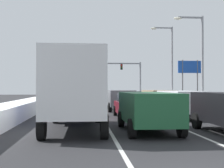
# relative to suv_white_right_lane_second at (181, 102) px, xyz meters

# --- Properties ---
(ground_plane) EXTENTS (120.43, 120.43, 0.00)m
(ground_plane) POSITION_rel_suv_white_right_lane_second_xyz_m (-3.24, 5.09, -1.02)
(ground_plane) COLOR #28282B
(lane_stripe_between_right_lane_and_center_lane) EXTENTS (0.14, 50.95, 0.01)m
(lane_stripe_between_right_lane_and_center_lane) POSITION_rel_suv_white_right_lane_second_xyz_m (-1.54, 9.72, -1.01)
(lane_stripe_between_right_lane_and_center_lane) COLOR silver
(lane_stripe_between_right_lane_and_center_lane) RESTS_ON ground
(lane_stripe_between_center_lane_and_left_lane) EXTENTS (0.14, 50.95, 0.01)m
(lane_stripe_between_center_lane_and_left_lane) POSITION_rel_suv_white_right_lane_second_xyz_m (-4.94, 9.72, -1.01)
(lane_stripe_between_center_lane_and_left_lane) COLOR silver
(lane_stripe_between_center_lane_and_left_lane) RESTS_ON ground
(snow_bank_right_shoulder) EXTENTS (2.13, 50.95, 0.73)m
(snow_bank_right_shoulder) POSITION_rel_suv_white_right_lane_second_xyz_m (3.76, 9.72, -0.65)
(snow_bank_right_shoulder) COLOR white
(snow_bank_right_shoulder) RESTS_ON ground
(snow_bank_left_shoulder) EXTENTS (1.72, 50.95, 0.95)m
(snow_bank_left_shoulder) POSITION_rel_suv_white_right_lane_second_xyz_m (-10.24, 9.72, -0.54)
(snow_bank_left_shoulder) COLOR white
(snow_bank_left_shoulder) RESTS_ON ground
(suv_white_right_lane_second) EXTENTS (2.16, 4.90, 1.67)m
(suv_white_right_lane_second) POSITION_rel_suv_white_right_lane_second_xyz_m (0.00, 0.00, 0.00)
(suv_white_right_lane_second) COLOR silver
(suv_white_right_lane_second) RESTS_ON ground
(suv_tan_right_lane_third) EXTENTS (2.16, 4.90, 1.67)m
(suv_tan_right_lane_third) POSITION_rel_suv_white_right_lane_second_xyz_m (0.11, 6.54, 0.00)
(suv_tan_right_lane_third) COLOR #937F60
(suv_tan_right_lane_third) RESTS_ON ground
(sedan_red_right_lane_fourth) EXTENTS (2.00, 4.50, 1.51)m
(sedan_red_right_lane_fourth) POSITION_rel_suv_white_right_lane_second_xyz_m (-0.05, 12.23, -0.25)
(sedan_red_right_lane_fourth) COLOR maroon
(sedan_red_right_lane_fourth) RESTS_ON ground
(suv_green_center_lane_nearest) EXTENTS (2.16, 4.90, 1.67)m
(suv_green_center_lane_nearest) POSITION_rel_suv_white_right_lane_second_xyz_m (-3.33, -5.79, 0.00)
(suv_green_center_lane_nearest) COLOR #1E5633
(suv_green_center_lane_nearest) RESTS_ON ground
(sedan_maroon_center_lane_second) EXTENTS (2.00, 4.50, 1.51)m
(sedan_maroon_center_lane_second) POSITION_rel_suv_white_right_lane_second_xyz_m (-3.09, 0.27, -0.25)
(sedan_maroon_center_lane_second) COLOR maroon
(sedan_maroon_center_lane_second) RESTS_ON ground
(suv_gray_center_lane_third) EXTENTS (2.16, 4.90, 1.67)m
(suv_gray_center_lane_third) POSITION_rel_suv_white_right_lane_second_xyz_m (-3.13, 6.46, 0.00)
(suv_gray_center_lane_third) COLOR slate
(suv_gray_center_lane_third) RESTS_ON ground
(sedan_charcoal_center_lane_fourth) EXTENTS (2.00, 4.50, 1.51)m
(sedan_charcoal_center_lane_fourth) POSITION_rel_suv_white_right_lane_second_xyz_m (-3.45, 13.59, -0.25)
(sedan_charcoal_center_lane_fourth) COLOR #38383D
(sedan_charcoal_center_lane_fourth) RESTS_ON ground
(box_truck_left_lane_nearest) EXTENTS (2.53, 7.20, 3.36)m
(box_truck_left_lane_nearest) POSITION_rel_suv_white_right_lane_second_xyz_m (-6.44, -5.15, 0.88)
(box_truck_left_lane_nearest) COLOR navy
(box_truck_left_lane_nearest) RESTS_ON ground
(sedan_silver_left_lane_second) EXTENTS (2.00, 4.50, 1.51)m
(sedan_silver_left_lane_second) POSITION_rel_suv_white_right_lane_second_xyz_m (-6.86, 2.37, -0.25)
(sedan_silver_left_lane_second) COLOR #B7BABF
(sedan_silver_left_lane_second) RESTS_ON ground
(sedan_black_left_lane_third) EXTENTS (2.00, 4.50, 1.51)m
(sedan_black_left_lane_third) POSITION_rel_suv_white_right_lane_second_xyz_m (-6.57, 8.60, -0.25)
(sedan_black_left_lane_third) COLOR black
(sedan_black_left_lane_third) RESTS_ON ground
(suv_white_left_lane_fourth) EXTENTS (2.16, 4.90, 1.67)m
(suv_white_left_lane_fourth) POSITION_rel_suv_white_right_lane_second_xyz_m (-6.53, 14.48, 0.00)
(suv_white_left_lane_fourth) COLOR silver
(suv_white_left_lane_fourth) RESTS_ON ground
(traffic_light_gantry) EXTENTS (14.00, 0.47, 6.20)m
(traffic_light_gantry) POSITION_rel_suv_white_right_lane_second_xyz_m (-1.93, 32.87, 3.87)
(traffic_light_gantry) COLOR slate
(traffic_light_gantry) RESTS_ON ground
(street_lamp_right_near) EXTENTS (2.66, 0.36, 8.17)m
(street_lamp_right_near) POSITION_rel_suv_white_right_lane_second_xyz_m (3.90, 7.41, 3.88)
(street_lamp_right_near) COLOR gray
(street_lamp_right_near) RESTS_ON ground
(street_lamp_right_mid) EXTENTS (2.66, 0.36, 9.05)m
(street_lamp_right_mid) POSITION_rel_suv_white_right_lane_second_xyz_m (3.87, 16.67, 4.33)
(street_lamp_right_mid) COLOR gray
(street_lamp_right_mid) RESTS_ON ground
(roadside_sign_right) EXTENTS (3.20, 0.16, 5.50)m
(roadside_sign_right) POSITION_rel_suv_white_right_lane_second_xyz_m (7.74, 20.60, 3.00)
(roadside_sign_right) COLOR #59595B
(roadside_sign_right) RESTS_ON ground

